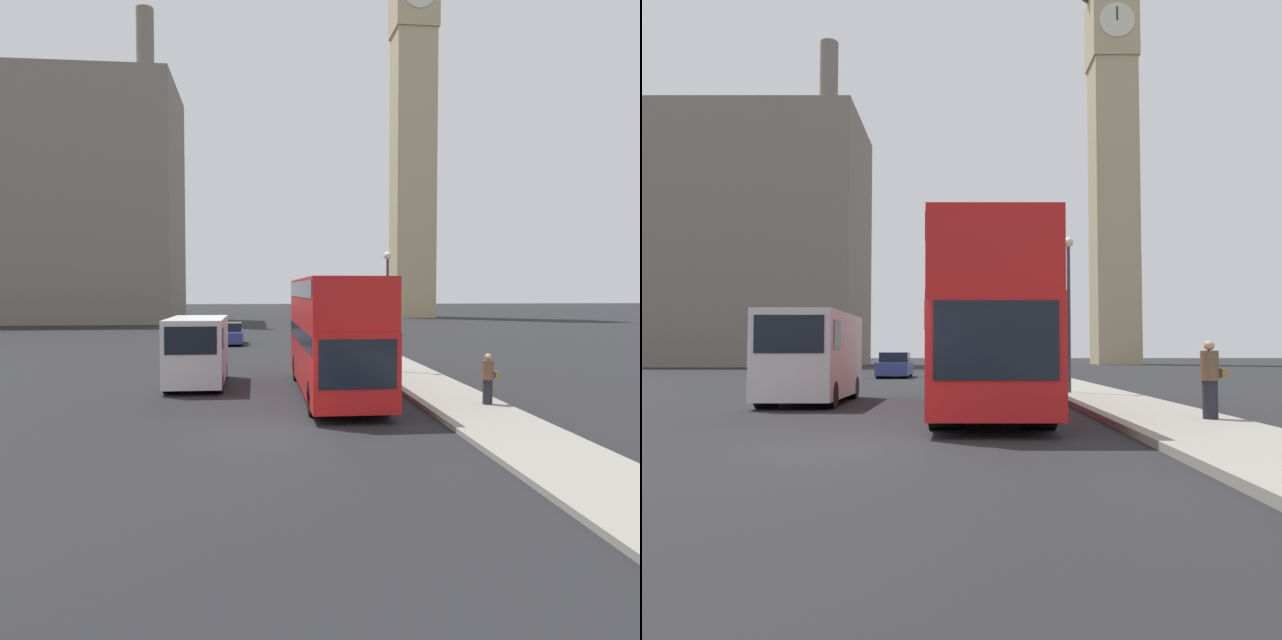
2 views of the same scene
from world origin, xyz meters
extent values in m
plane|color=black|center=(0.00, 0.00, 0.00)|extent=(300.00, 300.00, 0.00)
cube|color=gray|center=(6.40, 0.00, 0.07)|extent=(2.81, 120.00, 0.15)
cube|color=tan|center=(21.41, 69.00, 19.48)|extent=(5.42, 5.42, 38.96)
cube|color=tan|center=(21.41, 69.00, 43.33)|extent=(5.85, 5.85, 8.75)
cylinder|color=silver|center=(21.41, 66.01, 43.33)|extent=(4.44, 0.12, 4.44)
cube|color=black|center=(21.41, 65.93, 44.11)|extent=(0.16, 0.06, 1.78)
cube|color=slate|center=(-26.20, 60.63, 14.03)|extent=(33.12, 15.76, 28.05)
cylinder|color=slate|center=(-12.12, 53.93, 31.14)|extent=(1.89, 1.89, 6.17)
cube|color=red|center=(2.50, 6.16, 1.48)|extent=(2.53, 10.77, 2.36)
cube|color=red|center=(2.50, 6.16, 3.46)|extent=(2.53, 10.56, 1.60)
cube|color=black|center=(2.50, 6.16, 2.23)|extent=(2.57, 10.34, 0.55)
cube|color=black|center=(2.50, 6.16, 3.88)|extent=(2.57, 10.13, 0.55)
cube|color=black|center=(2.50, 0.75, 1.76)|extent=(2.23, 0.03, 1.41)
cylinder|color=black|center=(1.59, 2.39, 0.55)|extent=(0.71, 1.10, 1.10)
cylinder|color=black|center=(3.41, 2.39, 0.55)|extent=(0.71, 1.10, 1.10)
cylinder|color=black|center=(1.59, 9.93, 0.55)|extent=(0.71, 1.10, 1.10)
cylinder|color=black|center=(3.41, 9.93, 0.55)|extent=(0.71, 1.10, 1.10)
cube|color=silver|center=(-2.69, 8.82, 1.47)|extent=(2.19, 5.18, 2.53)
cube|color=black|center=(-2.69, 6.22, 2.03)|extent=(1.86, 0.02, 1.01)
cube|color=black|center=(-2.69, 7.13, 2.03)|extent=(2.22, 0.93, 0.81)
cylinder|color=black|center=(-3.51, 7.06, 0.37)|extent=(0.55, 0.75, 0.75)
cylinder|color=black|center=(-1.87, 7.06, 0.37)|extent=(0.55, 0.75, 0.75)
cylinder|color=black|center=(-3.51, 10.58, 0.37)|extent=(0.55, 0.75, 0.75)
cylinder|color=black|center=(-1.87, 10.58, 0.37)|extent=(0.55, 0.75, 0.75)
cylinder|color=#23232D|center=(7.12, 2.94, 0.55)|extent=(0.31, 0.31, 0.80)
cylinder|color=brown|center=(7.12, 2.94, 1.27)|extent=(0.37, 0.37, 0.63)
sphere|color=tan|center=(7.12, 2.94, 1.69)|extent=(0.22, 0.22, 0.22)
cube|color=olive|center=(7.41, 2.94, 1.11)|extent=(0.12, 0.24, 0.20)
cylinder|color=#38383D|center=(5.64, 11.51, 2.69)|extent=(0.12, 0.12, 5.08)
sphere|color=beige|center=(5.64, 11.51, 5.41)|extent=(0.36, 0.36, 0.36)
cube|color=navy|center=(-2.20, 27.82, 0.55)|extent=(1.90, 4.29, 0.77)
cube|color=black|center=(-2.20, 27.93, 1.23)|extent=(1.71, 2.06, 0.60)
cylinder|color=black|center=(-2.94, 26.45, 0.34)|extent=(0.42, 0.68, 0.68)
cylinder|color=black|center=(-1.46, 26.45, 0.34)|extent=(0.42, 0.68, 0.68)
cylinder|color=black|center=(-2.94, 29.20, 0.34)|extent=(0.42, 0.68, 0.68)
cylinder|color=black|center=(-1.46, 29.20, 0.34)|extent=(0.42, 0.68, 0.68)
camera|label=1|loc=(-0.36, -16.47, 3.87)|focal=35.00mm
camera|label=2|loc=(1.89, -10.24, 1.55)|focal=35.00mm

